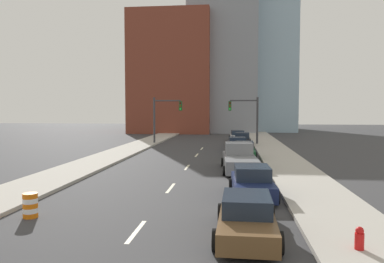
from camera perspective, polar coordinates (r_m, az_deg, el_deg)
name	(u,v)px	position (r m, az deg, el deg)	size (l,w,h in m)	color
sidewalk_left	(156,139)	(51.66, -5.53, -1.11)	(3.41, 93.62, 0.18)	#ADA89E
sidewalk_right	(263,140)	(50.73, 10.82, -1.24)	(3.41, 93.62, 0.18)	#ADA89E
lane_stripe_at_9m	(136,231)	(13.37, -8.49, -14.82)	(0.16, 2.40, 0.01)	beige
lane_stripe_at_16m	(171,188)	(20.07, -3.27, -8.59)	(0.16, 2.40, 0.01)	beige
lane_stripe_at_23m	(187,167)	(26.97, -0.76, -5.47)	(0.16, 2.40, 0.01)	beige
lane_stripe_at_30m	(197,155)	(33.98, 0.72, -3.62)	(0.16, 2.40, 0.01)	beige
lane_stripe_at_36m	(202,149)	(39.61, 1.52, -2.61)	(0.16, 2.40, 0.01)	beige
building_brick_left	(174,75)	(70.09, -2.75, 8.59)	(14.00, 16.00, 20.93)	brown
building_office_center	(223,50)	(73.85, 4.78, 12.31)	(12.00, 20.00, 31.15)	gray
building_glass_right	(258,52)	(77.93, 10.01, 11.78)	(13.00, 20.00, 31.07)	#99B7CC
traffic_signal_left	(162,114)	(44.51, -4.52, 2.64)	(3.45, 0.35, 5.56)	#38383D
traffic_signal_right	(249,114)	(43.75, 8.63, 2.60)	(3.45, 0.35, 5.56)	#38383D
traffic_barrel	(30,205)	(15.95, -23.42, -10.30)	(0.56, 0.56, 0.95)	orange
fire_hydrant	(359,241)	(12.11, 24.15, -15.01)	(0.26, 0.26, 0.84)	red
sedan_brown	(247,217)	(12.76, 8.32, -12.75)	(2.11, 4.81, 1.38)	brown
sedan_navy	(252,183)	(18.22, 9.15, -7.73)	(2.26, 4.52, 1.48)	#141E47
pickup_truck_gray	(239,159)	(25.74, 7.24, -4.23)	(2.64, 6.23, 1.85)	slate
sedan_green	(244,151)	(31.73, 7.94, -2.93)	(2.03, 4.32, 1.47)	#1E6033
sedan_blue	(237,145)	(37.11, 6.94, -2.05)	(2.19, 4.77, 1.42)	navy
sedan_black	(242,140)	(42.53, 7.64, -1.28)	(2.08, 4.44, 1.53)	black
sedan_white	(237,136)	(49.17, 6.95, -0.71)	(2.27, 4.66, 1.38)	silver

